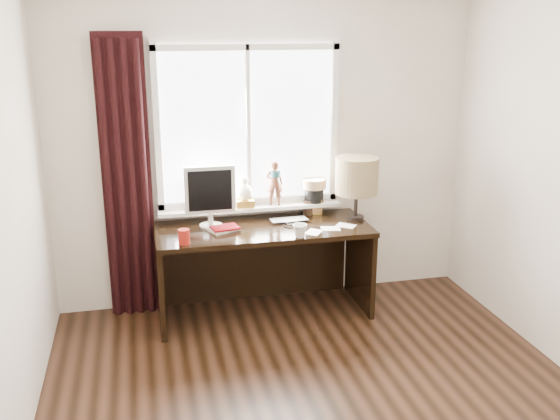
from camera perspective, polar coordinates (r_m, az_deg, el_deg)
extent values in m
cube|color=beige|center=(5.18, -1.33, 5.55)|extent=(3.50, 0.00, 2.60)
imported|color=silver|center=(5.08, 0.83, -0.94)|extent=(0.31, 0.21, 0.02)
imported|color=white|center=(4.71, 1.82, -1.87)|extent=(0.15, 0.15, 0.11)
cylinder|color=maroon|center=(4.62, -8.77, -2.43)|extent=(0.08, 0.08, 0.11)
cube|color=white|center=(5.11, -2.98, 7.64)|extent=(1.40, 0.02, 1.30)
cube|color=silver|center=(5.22, -2.82, 0.81)|extent=(1.50, 0.05, 0.05)
cube|color=silver|center=(5.02, -3.03, 14.65)|extent=(1.50, 0.05, 0.05)
cube|color=silver|center=(5.01, -11.18, 7.17)|extent=(0.05, 0.05, 1.40)
cube|color=silver|center=(5.26, 4.95, 7.86)|extent=(0.05, 0.05, 1.40)
cube|color=silver|center=(5.08, -2.92, 7.60)|extent=(0.03, 0.05, 1.30)
cube|color=silver|center=(5.18, -2.72, 0.23)|extent=(1.52, 0.18, 0.03)
cylinder|color=#3D0809|center=(5.07, -7.88, 1.27)|extent=(0.13, 0.13, 0.23)
cube|color=gold|center=(5.15, -3.26, 0.63)|extent=(0.15, 0.12, 0.06)
sphere|color=beige|center=(5.12, -3.28, 1.65)|extent=(0.13, 0.13, 0.13)
sphere|color=beige|center=(5.10, -3.30, 2.74)|extent=(0.07, 0.07, 0.07)
imported|color=brown|center=(5.15, -0.43, 2.48)|extent=(0.15, 0.12, 0.38)
cylinder|color=#1E4C51|center=(5.12, -0.41, 3.35)|extent=(0.10, 0.10, 0.05)
cylinder|color=black|center=(5.28, 3.13, 1.39)|extent=(0.16, 0.16, 0.12)
cylinder|color=#8C6B4C|center=(5.26, 3.15, 2.44)|extent=(0.20, 0.20, 0.08)
cube|color=black|center=(5.04, -13.82, 2.71)|extent=(0.38, 0.05, 2.25)
cylinder|color=black|center=(5.02, -15.40, 2.23)|extent=(0.06, 0.06, 2.20)
cylinder|color=black|center=(5.02, -14.37, 2.30)|extent=(0.06, 0.06, 2.20)
cylinder|color=black|center=(5.01, -13.34, 2.36)|extent=(0.06, 0.06, 2.20)
cylinder|color=black|center=(5.01, -12.32, 2.43)|extent=(0.06, 0.06, 2.20)
cube|color=black|center=(4.96, -1.55, -1.79)|extent=(1.70, 0.70, 0.04)
cube|color=black|center=(5.01, -10.92, -6.51)|extent=(0.04, 0.64, 0.71)
cube|color=black|center=(5.31, 7.33, -4.97)|extent=(0.04, 0.64, 0.71)
cube|color=black|center=(5.40, -2.23, -4.46)|extent=(1.60, 0.03, 0.71)
cylinder|color=beige|center=(5.00, -6.34, -1.40)|extent=(0.18, 0.18, 0.01)
cylinder|color=beige|center=(4.98, -6.36, -0.77)|extent=(0.04, 0.04, 0.10)
cube|color=beige|center=(4.92, -6.44, 1.84)|extent=(0.40, 0.04, 0.38)
cube|color=black|center=(4.90, -6.41, 1.77)|extent=(0.34, 0.01, 0.32)
cube|color=beige|center=(4.89, -5.18, -1.76)|extent=(0.26, 0.23, 0.02)
cube|color=maroon|center=(4.88, -5.05, -1.61)|extent=(0.24, 0.19, 0.01)
cylinder|color=black|center=(5.27, 2.61, 0.25)|extent=(0.09, 0.09, 0.12)
cylinder|color=black|center=(5.27, 2.43, 0.79)|extent=(0.01, 0.01, 0.22)
cylinder|color=black|center=(5.26, 2.76, 0.60)|extent=(0.01, 0.01, 0.19)
cylinder|color=black|center=(5.27, 2.57, 0.97)|extent=(0.01, 0.01, 0.25)
cylinder|color=black|center=(5.28, 2.76, 0.56)|extent=(0.01, 0.01, 0.17)
cube|color=gold|center=(5.27, 3.32, 0.26)|extent=(0.10, 0.03, 0.13)
cube|color=#996633|center=(5.25, 3.36, 0.23)|extent=(0.07, 0.02, 0.10)
cylinder|color=black|center=(5.18, 6.90, -0.67)|extent=(0.14, 0.14, 0.03)
cylinder|color=black|center=(5.15, 6.95, 0.65)|extent=(0.03, 0.03, 0.22)
cylinder|color=tan|center=(5.09, 7.04, 3.14)|extent=(0.35, 0.35, 0.30)
cube|color=white|center=(4.93, 4.65, -1.71)|extent=(0.17, 0.14, 0.00)
cube|color=white|center=(5.01, 6.05, -1.43)|extent=(0.19, 0.18, 0.00)
cube|color=white|center=(4.84, 3.10, -2.03)|extent=(0.18, 0.19, 0.00)
torus|color=black|center=(4.98, 1.03, -1.41)|extent=(0.17, 0.17, 0.01)
torus|color=black|center=(4.98, 1.68, -1.42)|extent=(0.13, 0.13, 0.01)
torus|color=black|center=(5.16, 0.52, -0.78)|extent=(0.14, 0.14, 0.01)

